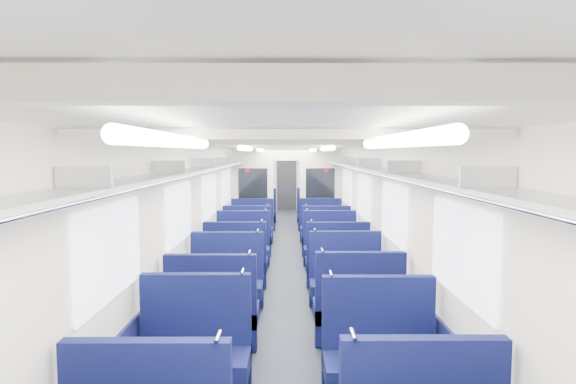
{
  "coord_description": "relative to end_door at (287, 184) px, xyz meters",
  "views": [
    {
      "loc": [
        0.01,
        -8.76,
        2.2
      ],
      "look_at": [
        0.04,
        2.86,
        1.2
      ],
      "focal_mm": 28.6,
      "sensor_mm": 36.0,
      "label": 1
    }
  ],
  "objects": [
    {
      "name": "seat_20",
      "position": [
        -0.83,
        -4.81,
        -0.65
      ],
      "size": [
        1.01,
        0.56,
        1.13
      ],
      "color": "#0F1448",
      "rests_on": "floor"
    },
    {
      "name": "wall_left",
      "position": [
        -1.4,
        -8.94,
        0.18
      ],
      "size": [
        0.02,
        18.0,
        2.35
      ],
      "primitive_type": "cube",
      "color": "silver",
      "rests_on": "floor"
    },
    {
      "name": "seat_14",
      "position": [
        -0.83,
        -9.17,
        -0.65
      ],
      "size": [
        1.01,
        0.56,
        1.13
      ],
      "color": "#0F1448",
      "rests_on": "floor"
    },
    {
      "name": "bulkhead",
      "position": [
        -0.0,
        -5.77,
        0.23
      ],
      "size": [
        2.8,
        0.1,
        2.35
      ],
      "color": "silver",
      "rests_on": "floor"
    },
    {
      "name": "seat_8",
      "position": [
        -0.83,
        -12.66,
        -0.65
      ],
      "size": [
        1.01,
        0.56,
        1.13
      ],
      "color": "#0F1448",
      "rests_on": "floor"
    },
    {
      "name": "seat_19",
      "position": [
        0.83,
        -6.78,
        -0.65
      ],
      "size": [
        1.01,
        0.56,
        1.13
      ],
      "color": "#0F1448",
      "rests_on": "floor"
    },
    {
      "name": "seat_22",
      "position": [
        -0.83,
        -3.7,
        -0.65
      ],
      "size": [
        1.01,
        0.56,
        1.13
      ],
      "color": "#0F1448",
      "rests_on": "floor"
    },
    {
      "name": "dado_right",
      "position": [
        1.39,
        -8.94,
        -0.65
      ],
      "size": [
        0.03,
        17.9,
        0.7
      ],
      "primitive_type": "cube",
      "color": "#12153C",
      "rests_on": "floor"
    },
    {
      "name": "end_door",
      "position": [
        0.0,
        0.0,
        0.0
      ],
      "size": [
        0.75,
        0.06,
        2.0
      ],
      "primitive_type": "cube",
      "color": "black",
      "rests_on": "floor"
    },
    {
      "name": "dado_left",
      "position": [
        -1.39,
        -8.94,
        -0.65
      ],
      "size": [
        0.03,
        17.9,
        0.7
      ],
      "primitive_type": "cube",
      "color": "#12153C",
      "rests_on": "floor"
    },
    {
      "name": "luggage_rack_right",
      "position": [
        1.21,
        -8.94,
        0.97
      ],
      "size": [
        0.36,
        17.4,
        0.18
      ],
      "color": "#B2B5BA",
      "rests_on": "wall_right"
    },
    {
      "name": "seat_7",
      "position": [
        0.83,
        -13.82,
        -0.65
      ],
      "size": [
        1.01,
        0.56,
        1.13
      ],
      "color": "#0F1448",
      "rests_on": "floor"
    },
    {
      "name": "seat_23",
      "position": [
        0.83,
        -3.58,
        -0.65
      ],
      "size": [
        1.01,
        0.56,
        1.13
      ],
      "color": "#0F1448",
      "rests_on": "floor"
    },
    {
      "name": "wall_right",
      "position": [
        1.4,
        -8.94,
        0.18
      ],
      "size": [
        0.02,
        18.0,
        2.35
      ],
      "primitive_type": "cube",
      "color": "silver",
      "rests_on": "floor"
    },
    {
      "name": "ceiling",
      "position": [
        0.0,
        -8.94,
        1.35
      ],
      "size": [
        2.8,
        18.0,
        0.01
      ],
      "primitive_type": "cube",
      "color": "white",
      "rests_on": "wall_left"
    },
    {
      "name": "wall_far",
      "position": [
        0.0,
        0.06,
        0.18
      ],
      "size": [
        2.8,
        0.02,
        2.35
      ],
      "primitive_type": "cube",
      "color": "silver",
      "rests_on": "floor"
    },
    {
      "name": "windows",
      "position": [
        0.0,
        -9.4,
        0.42
      ],
      "size": [
        2.78,
        15.6,
        0.75
      ],
      "color": "white",
      "rests_on": "wall_left"
    },
    {
      "name": "seat_9",
      "position": [
        0.83,
        -12.53,
        -0.65
      ],
      "size": [
        1.01,
        0.56,
        1.13
      ],
      "color": "#0F1448",
      "rests_on": "floor"
    },
    {
      "name": "seat_6",
      "position": [
        -0.83,
        -13.73,
        -0.65
      ],
      "size": [
        1.01,
        0.56,
        1.13
      ],
      "color": "#0F1448",
      "rests_on": "floor"
    },
    {
      "name": "seat_16",
      "position": [
        -0.83,
        -8.06,
        -0.65
      ],
      "size": [
        1.01,
        0.56,
        1.13
      ],
      "color": "#0F1448",
      "rests_on": "floor"
    },
    {
      "name": "seat_13",
      "position": [
        0.83,
        -10.32,
        -0.65
      ],
      "size": [
        1.01,
        0.56,
        1.13
      ],
      "color": "#0F1448",
      "rests_on": "floor"
    },
    {
      "name": "floor",
      "position": [
        0.0,
        -8.94,
        -1.0
      ],
      "size": [
        2.8,
        18.0,
        0.01
      ],
      "primitive_type": "cube",
      "color": "black",
      "rests_on": "ground"
    },
    {
      "name": "seat_12",
      "position": [
        -0.83,
        -10.3,
        -0.65
      ],
      "size": [
        1.01,
        0.56,
        1.13
      ],
      "color": "#0F1448",
      "rests_on": "floor"
    },
    {
      "name": "seat_18",
      "position": [
        -0.83,
        -6.86,
        -0.65
      ],
      "size": [
        1.01,
        0.56,
        1.13
      ],
      "color": "#0F1448",
      "rests_on": "floor"
    },
    {
      "name": "seat_10",
      "position": [
        -0.83,
        -11.52,
        -0.65
      ],
      "size": [
        1.01,
        0.56,
        1.13
      ],
      "color": "#0F1448",
      "rests_on": "floor"
    },
    {
      "name": "seat_21",
      "position": [
        0.83,
        -4.86,
        -0.65
      ],
      "size": [
        1.01,
        0.56,
        1.13
      ],
      "color": "#0F1448",
      "rests_on": "floor"
    },
    {
      "name": "ceiling_fittings",
      "position": [
        0.0,
        -9.2,
        1.29
      ],
      "size": [
        2.7,
        16.06,
        0.11
      ],
      "color": "silver",
      "rests_on": "ceiling"
    },
    {
      "name": "seat_15",
      "position": [
        0.83,
        -9.14,
        -0.65
      ],
      "size": [
        1.01,
        0.56,
        1.13
      ],
      "color": "#0F1448",
      "rests_on": "floor"
    },
    {
      "name": "seat_11",
      "position": [
        0.83,
        -11.45,
        -0.65
      ],
      "size": [
        1.01,
        0.56,
        1.13
      ],
      "color": "#0F1448",
      "rests_on": "floor"
    },
    {
      "name": "luggage_rack_left",
      "position": [
        -1.21,
        -8.94,
        0.97
      ],
      "size": [
        0.36,
        17.4,
        0.18
      ],
      "color": "#B2B5BA",
      "rests_on": "wall_left"
    },
    {
      "name": "seat_17",
      "position": [
        0.83,
        -8.08,
        -0.65
      ],
      "size": [
        1.01,
        0.56,
        1.13
      ],
      "color": "#0F1448",
      "rests_on": "floor"
    }
  ]
}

